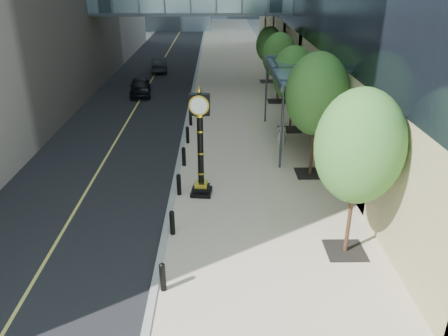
{
  "coord_description": "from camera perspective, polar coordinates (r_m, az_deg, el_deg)",
  "views": [
    {
      "loc": [
        -0.96,
        -9.97,
        9.29
      ],
      "look_at": [
        -0.71,
        5.88,
        2.05
      ],
      "focal_mm": 35.0,
      "sensor_mm": 36.0,
      "label": 1
    }
  ],
  "objects": [
    {
      "name": "car_far",
      "position": [
        44.89,
        -8.43,
        13.26
      ],
      "size": [
        1.94,
        4.29,
        1.36
      ],
      "primitive_type": "imported",
      "rotation": [
        0.0,
        0.0,
        3.26
      ],
      "color": "black",
      "rests_on": "road"
    },
    {
      "name": "entrance_canopy",
      "position": [
        24.91,
        9.62,
        12.4
      ],
      "size": [
        3.0,
        8.0,
        4.38
      ],
      "color": "#383F44",
      "rests_on": "ground"
    },
    {
      "name": "sidewalk",
      "position": [
        50.86,
        1.38,
        14.04
      ],
      "size": [
        8.0,
        180.0,
        0.06
      ],
      "primitive_type": "cube",
      "color": "#C3AD96",
      "rests_on": "ground"
    },
    {
      "name": "road",
      "position": [
        51.19,
        -7.88,
        13.87
      ],
      "size": [
        8.0,
        180.0,
        0.02
      ],
      "primitive_type": "cube",
      "color": "black",
      "rests_on": "ground"
    },
    {
      "name": "curb",
      "position": [
        50.87,
        -3.27,
        14.02
      ],
      "size": [
        0.25,
        180.0,
        0.07
      ],
      "primitive_type": "cube",
      "color": "gray",
      "rests_on": "ground"
    },
    {
      "name": "bollard_row",
      "position": [
        20.98,
        -5.57,
        -0.32
      ],
      "size": [
        0.2,
        16.2,
        0.9
      ],
      "color": "black",
      "rests_on": "sidewalk"
    },
    {
      "name": "ground",
      "position": [
        13.66,
        3.55,
        -18.35
      ],
      "size": [
        320.0,
        320.0,
        0.0
      ],
      "primitive_type": "plane",
      "color": "gray",
      "rests_on": "ground"
    },
    {
      "name": "street_trees",
      "position": [
        24.77,
        9.94,
        11.34
      ],
      "size": [
        2.9,
        28.61,
        5.96
      ],
      "color": "black",
      "rests_on": "sidewalk"
    },
    {
      "name": "car_near",
      "position": [
        36.19,
        -10.9,
        10.37
      ],
      "size": [
        2.1,
        4.14,
        1.35
      ],
      "primitive_type": "imported",
      "rotation": [
        0.0,
        0.0,
        0.13
      ],
      "color": "black",
      "rests_on": "road"
    },
    {
      "name": "pedestrian",
      "position": [
        24.63,
        7.51,
        4.33
      ],
      "size": [
        0.61,
        0.42,
        1.62
      ],
      "primitive_type": "imported",
      "rotation": [
        0.0,
        0.0,
        3.2
      ],
      "color": "#B1ABA2",
      "rests_on": "sidewalk"
    },
    {
      "name": "street_clock",
      "position": [
        18.84,
        -3.09,
        2.22
      ],
      "size": [
        0.98,
        0.98,
        4.81
      ],
      "rotation": [
        0.0,
        0.0,
        -0.09
      ],
      "color": "black",
      "rests_on": "sidewalk"
    }
  ]
}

